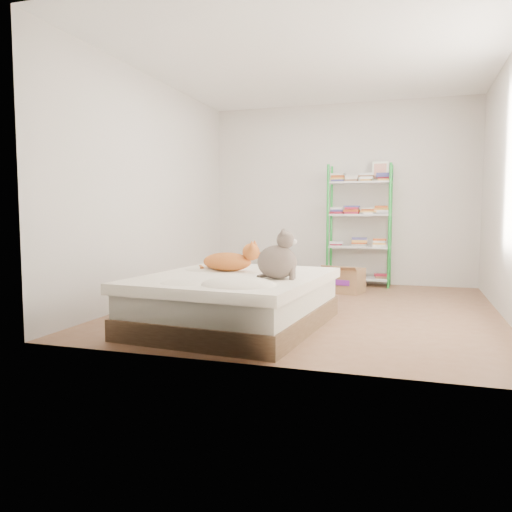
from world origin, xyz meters
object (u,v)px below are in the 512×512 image
at_px(cardboard_box, 344,280).
at_px(white_bin, 278,268).
at_px(bed, 236,300).
at_px(orange_cat, 227,259).
at_px(shelf_unit, 360,225).
at_px(grey_cat, 277,255).

height_order(cardboard_box, white_bin, white_bin).
bearing_deg(bed, orange_cat, 130.88).
bearing_deg(white_bin, shelf_unit, 1.50).
distance_m(bed, white_bin, 2.92).
distance_m(bed, orange_cat, 0.45).
relative_size(orange_cat, cardboard_box, 1.07).
relative_size(cardboard_box, white_bin, 1.21).
xyz_separation_m(orange_cat, white_bin, (-0.21, 2.66, -0.38)).
height_order(orange_cat, white_bin, orange_cat).
distance_m(orange_cat, grey_cat, 0.72).
bearing_deg(cardboard_box, shelf_unit, 94.82).
bearing_deg(orange_cat, cardboard_box, 64.14).
distance_m(grey_cat, white_bin, 3.20).
xyz_separation_m(shelf_unit, cardboard_box, (-0.11, -0.70, -0.70)).
xyz_separation_m(grey_cat, cardboard_box, (0.26, 2.38, -0.52)).
height_order(grey_cat, cardboard_box, grey_cat).
bearing_deg(shelf_unit, orange_cat, -109.75).
relative_size(grey_cat, white_bin, 0.95).
bearing_deg(white_bin, bed, -82.54).
height_order(bed, grey_cat, grey_cat).
height_order(grey_cat, shelf_unit, shelf_unit).
xyz_separation_m(shelf_unit, white_bin, (-1.18, -0.03, -0.65)).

